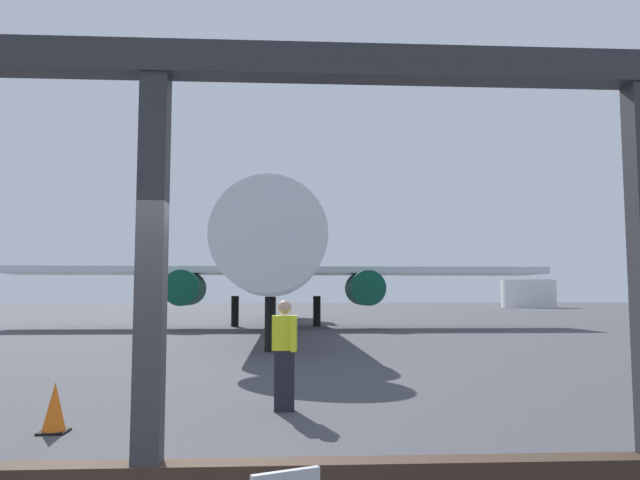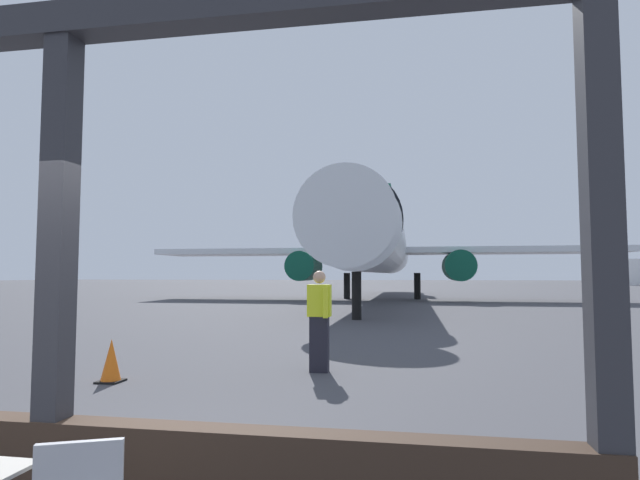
% 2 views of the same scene
% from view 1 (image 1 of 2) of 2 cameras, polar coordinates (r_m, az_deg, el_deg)
% --- Properties ---
extents(ground_plane, '(220.00, 220.00, 0.00)m').
position_cam_1_polar(ground_plane, '(44.61, -4.62, -7.40)').
color(ground_plane, '#424247').
extents(window_frame, '(7.62, 0.24, 3.69)m').
position_cam_1_polar(window_frame, '(4.69, -15.37, -11.16)').
color(window_frame, '#38281E').
rests_on(window_frame, ground).
extents(airplane, '(30.42, 37.14, 10.24)m').
position_cam_1_polar(airplane, '(35.22, -4.05, -2.35)').
color(airplane, silver).
rests_on(airplane, ground).
extents(ground_crew_worker, '(0.40, 0.48, 1.74)m').
position_cam_1_polar(ground_crew_worker, '(10.08, -3.28, -10.32)').
color(ground_crew_worker, black).
rests_on(ground_crew_worker, ground).
extents(traffic_cone, '(0.36, 0.36, 0.67)m').
position_cam_1_polar(traffic_cone, '(9.29, -23.13, -14.01)').
color(traffic_cone, orange).
rests_on(traffic_cone, ground).
extents(fuel_storage_tank, '(7.90, 7.90, 4.07)m').
position_cam_1_polar(fuel_storage_tank, '(97.70, 18.54, -4.69)').
color(fuel_storage_tank, white).
rests_on(fuel_storage_tank, ground).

